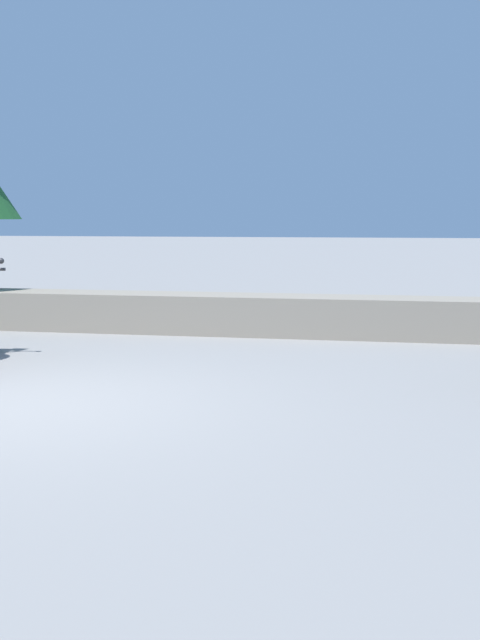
{
  "coord_description": "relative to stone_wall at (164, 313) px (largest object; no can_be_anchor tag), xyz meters",
  "views": [
    {
      "loc": [
        3.41,
        -6.67,
        1.64
      ],
      "look_at": [
        1.83,
        1.2,
        0.65
      ],
      "focal_mm": 46.99,
      "sensor_mm": 36.0,
      "label": 1
    }
  ],
  "objects": [
    {
      "name": "stone_wall",
      "position": [
        0.0,
        0.0,
        0.0
      ],
      "size": [
        36.0,
        0.8,
        0.55
      ],
      "primitive_type": "cube",
      "color": "gray",
      "rests_on": "ground"
    },
    {
      "name": "ground_plane",
      "position": [
        0.0,
        -4.8,
        -0.28
      ],
      "size": [
        120.0,
        120.0,
        0.0
      ],
      "primitive_type": "plane",
      "color": "gray"
    }
  ]
}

